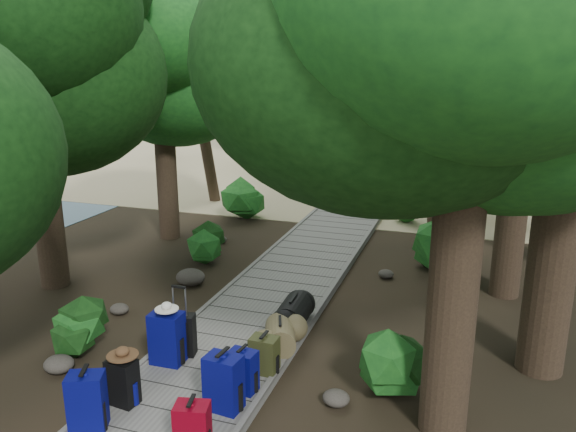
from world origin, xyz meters
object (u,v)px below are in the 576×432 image
(kayak, at_px, (290,174))
(sun_lounger, at_px, (449,182))
(backpack_right_a, at_px, (192,426))
(lone_suitcase_on_sand, at_px, (366,193))
(duffel_right_black, at_px, (293,313))
(backpack_left_b, at_px, (122,380))
(backpack_left_c, at_px, (167,335))
(backpack_right_c, at_px, (243,369))
(duffel_right_khaki, at_px, (280,336))
(backpack_right_b, at_px, (224,380))
(suitcase_on_boardwalk, at_px, (181,335))
(backpack_left_a, at_px, (87,399))
(backpack_right_d, at_px, (264,353))

(kayak, bearing_deg, sun_lounger, -23.00)
(backpack_right_a, relative_size, lone_suitcase_on_sand, 1.08)
(backpack_right_a, xyz_separation_m, duffel_right_black, (0.10, 3.27, -0.09))
(lone_suitcase_on_sand, bearing_deg, backpack_left_b, -102.52)
(backpack_left_b, distance_m, backpack_left_c, 1.08)
(sun_lounger, bearing_deg, duffel_right_black, -83.83)
(backpack_left_c, relative_size, duffel_right_black, 1.07)
(backpack_left_b, height_order, backpack_right_c, backpack_left_b)
(backpack_right_a, distance_m, lone_suitcase_on_sand, 12.44)
(backpack_left_c, bearing_deg, backpack_right_c, -15.79)
(backpack_left_b, height_order, duffel_right_khaki, backpack_left_b)
(kayak, bearing_deg, duffel_right_black, -89.41)
(backpack_right_b, xyz_separation_m, suitcase_on_boardwalk, (-1.16, 1.04, -0.08))
(backpack_right_a, relative_size, kayak, 0.22)
(backpack_left_b, bearing_deg, backpack_right_b, 20.76)
(backpack_right_c, height_order, kayak, backpack_right_c)
(duffel_right_khaki, xyz_separation_m, lone_suitcase_on_sand, (-0.58, 9.93, -0.01))
(backpack_left_c, bearing_deg, suitcase_on_boardwalk, 72.74)
(suitcase_on_boardwalk, distance_m, kayak, 13.94)
(backpack_left_a, bearing_deg, duffel_right_khaki, 36.19)
(backpack_left_a, bearing_deg, kayak, 77.13)
(backpack_right_b, height_order, backpack_right_c, backpack_right_b)
(backpack_right_d, xyz_separation_m, duffel_right_black, (-0.04, 1.43, -0.04))
(sun_lounger, bearing_deg, backpack_right_c, -82.86)
(backpack_left_b, relative_size, backpack_right_c, 1.07)
(backpack_left_c, relative_size, backpack_right_c, 1.35)
(kayak, bearing_deg, suitcase_on_boardwalk, -96.25)
(lone_suitcase_on_sand, bearing_deg, duffel_right_khaki, -95.09)
(backpack_right_a, height_order, kayak, backpack_right_a)
(backpack_left_a, height_order, backpack_left_c, backpack_left_c)
(backpack_right_c, distance_m, kayak, 14.81)
(backpack_left_a, distance_m, kayak, 15.78)
(lone_suitcase_on_sand, xyz_separation_m, sun_lounger, (2.38, 2.60, -0.01))
(backpack_left_b, xyz_separation_m, duffel_right_black, (1.39, 2.70, -0.09))
(backpack_left_b, distance_m, backpack_right_b, 1.29)
(duffel_right_black, bearing_deg, backpack_right_d, -90.70)
(backpack_right_b, distance_m, duffel_right_khaki, 1.65)
(backpack_right_c, relative_size, duffel_right_khaki, 0.92)
(backpack_right_a, xyz_separation_m, duffel_right_khaki, (0.14, 2.50, -0.11))
(backpack_left_a, xyz_separation_m, backpack_right_c, (1.42, 1.31, -0.08))
(duffel_right_black, xyz_separation_m, kayak, (-4.11, 12.29, -0.20))
(backpack_right_b, distance_m, backpack_right_c, 0.46)
(backpack_right_b, xyz_separation_m, backpack_right_c, (0.07, 0.44, -0.09))
(backpack_right_a, xyz_separation_m, backpack_right_c, (0.04, 1.32, -0.02))
(backpack_left_a, relative_size, duffel_right_black, 0.99)
(backpack_right_d, distance_m, duffel_right_black, 1.43)
(backpack_right_a, bearing_deg, duffel_right_black, 75.33)
(backpack_right_b, relative_size, duffel_right_khaki, 1.18)
(sun_lounger, bearing_deg, backpack_left_c, -88.44)
(backpack_right_a, distance_m, backpack_right_b, 0.87)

